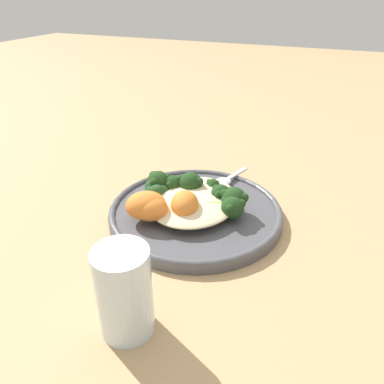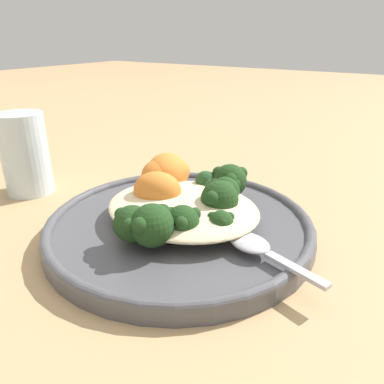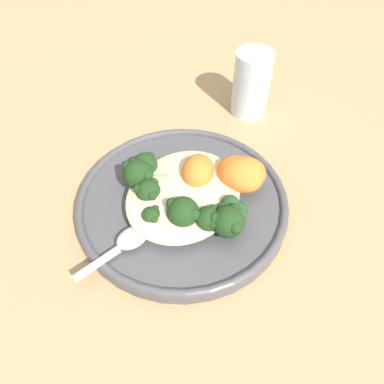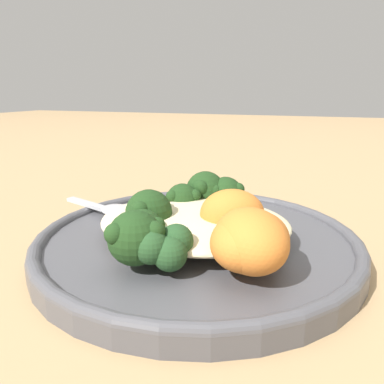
# 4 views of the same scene
# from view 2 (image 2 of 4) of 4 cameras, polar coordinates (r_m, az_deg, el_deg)

# --- Properties ---
(ground_plane) EXTENTS (4.00, 4.00, 0.00)m
(ground_plane) POSITION_cam_2_polar(r_m,az_deg,el_deg) (0.42, -4.02, -6.95)
(ground_plane) COLOR tan
(plate) EXTENTS (0.30, 0.30, 0.02)m
(plate) POSITION_cam_2_polar(r_m,az_deg,el_deg) (0.42, -1.91, -5.03)
(plate) COLOR #4C4C51
(plate) RESTS_ON ground_plane
(quinoa_mound) EXTENTS (0.17, 0.15, 0.02)m
(quinoa_mound) POSITION_cam_2_polar(r_m,az_deg,el_deg) (0.41, -1.45, -2.35)
(quinoa_mound) COLOR beige
(quinoa_mound) RESTS_ON plate
(broccoli_stalk_0) EXTENTS (0.04, 0.10, 0.04)m
(broccoli_stalk_0) POSITION_cam_2_polar(r_m,az_deg,el_deg) (0.37, -8.25, -4.51)
(broccoli_stalk_0) COLOR #8EB25B
(broccoli_stalk_0) RESTS_ON plate
(broccoli_stalk_1) EXTENTS (0.07, 0.10, 0.04)m
(broccoli_stalk_1) POSITION_cam_2_polar(r_m,az_deg,el_deg) (0.37, -5.71, -4.63)
(broccoli_stalk_1) COLOR #8EB25B
(broccoli_stalk_1) RESTS_ON plate
(broccoli_stalk_2) EXTENTS (0.10, 0.08, 0.03)m
(broccoli_stalk_2) POSITION_cam_2_polar(r_m,az_deg,el_deg) (0.39, -2.30, -3.69)
(broccoli_stalk_2) COLOR #8EB25B
(broccoli_stalk_2) RESTS_ON plate
(broccoli_stalk_3) EXTENTS (0.12, 0.04, 0.03)m
(broccoli_stalk_3) POSITION_cam_2_polar(r_m,az_deg,el_deg) (0.39, 0.97, -3.72)
(broccoli_stalk_3) COLOR #8EB25B
(broccoli_stalk_3) RESTS_ON plate
(broccoli_stalk_4) EXTENTS (0.09, 0.06, 0.04)m
(broccoli_stalk_4) POSITION_cam_2_polar(r_m,az_deg,el_deg) (0.41, 3.31, -1.26)
(broccoli_stalk_4) COLOR #8EB25B
(broccoli_stalk_4) RESTS_ON plate
(broccoli_stalk_5) EXTENTS (0.09, 0.09, 0.03)m
(broccoli_stalk_5) POSITION_cam_2_polar(r_m,az_deg,el_deg) (0.44, 2.81, -0.44)
(broccoli_stalk_5) COLOR #8EB25B
(broccoli_stalk_5) RESTS_ON plate
(broccoli_stalk_6) EXTENTS (0.07, 0.11, 0.04)m
(broccoli_stalk_6) POSITION_cam_2_polar(r_m,az_deg,el_deg) (0.46, 4.57, 1.19)
(broccoli_stalk_6) COLOR #8EB25B
(broccoli_stalk_6) RESTS_ON plate
(sweet_potato_chunk_0) EXTENTS (0.08, 0.08, 0.05)m
(sweet_potato_chunk_0) POSITION_cam_2_polar(r_m,az_deg,el_deg) (0.49, -3.84, 3.19)
(sweet_potato_chunk_0) COLOR orange
(sweet_potato_chunk_0) RESTS_ON plate
(sweet_potato_chunk_1) EXTENTS (0.07, 0.08, 0.04)m
(sweet_potato_chunk_1) POSITION_cam_2_polar(r_m,az_deg,el_deg) (0.48, -3.98, 2.88)
(sweet_potato_chunk_1) COLOR orange
(sweet_potato_chunk_1) RESTS_ON plate
(sweet_potato_chunk_2) EXTENTS (0.07, 0.06, 0.04)m
(sweet_potato_chunk_2) POSITION_cam_2_polar(r_m,az_deg,el_deg) (0.43, -5.29, 0.24)
(sweet_potato_chunk_2) COLOR orange
(sweet_potato_chunk_2) RESTS_ON plate
(kale_tuft) EXTENTS (0.04, 0.05, 0.03)m
(kale_tuft) POSITION_cam_2_polar(r_m,az_deg,el_deg) (0.47, 3.45, 1.33)
(kale_tuft) COLOR #234723
(kale_tuft) RESTS_ON plate
(spoon) EXTENTS (0.11, 0.05, 0.01)m
(spoon) POSITION_cam_2_polar(r_m,az_deg,el_deg) (0.36, 9.84, -8.08)
(spoon) COLOR #B7B7BC
(spoon) RESTS_ON plate
(water_glass) EXTENTS (0.06, 0.06, 0.11)m
(water_glass) POSITION_cam_2_polar(r_m,az_deg,el_deg) (0.57, -23.98, 5.38)
(water_glass) COLOR silver
(water_glass) RESTS_ON ground_plane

